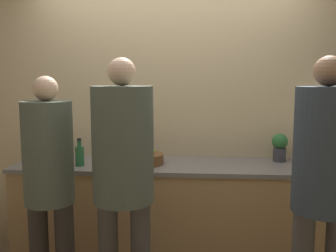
% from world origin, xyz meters
% --- Properties ---
extents(wall_back, '(5.20, 0.06, 2.60)m').
position_xyz_m(wall_back, '(0.00, 0.69, 1.30)').
color(wall_back, '#D6BC8C').
rests_on(wall_back, ground_plane).
extents(counter, '(2.63, 0.67, 0.90)m').
position_xyz_m(counter, '(0.00, 0.37, 0.45)').
color(counter, tan).
rests_on(counter, ground_plane).
extents(person_left, '(0.33, 0.33, 1.64)m').
position_xyz_m(person_left, '(-0.76, -0.38, 0.97)').
color(person_left, '#38332D').
rests_on(person_left, ground_plane).
extents(person_center, '(0.39, 0.39, 1.75)m').
position_xyz_m(person_center, '(-0.24, -0.47, 1.07)').
color(person_center, '#4C4742').
rests_on(person_center, ground_plane).
extents(person_right, '(0.36, 0.36, 1.75)m').
position_xyz_m(person_right, '(0.97, -0.56, 1.05)').
color(person_right, '#4C4742').
rests_on(person_right, ground_plane).
extents(fruit_bowl, '(0.36, 0.36, 0.13)m').
position_xyz_m(fruit_bowl, '(-0.23, 0.33, 0.94)').
color(fruit_bowl, brown).
rests_on(fruit_bowl, counter).
extents(utensil_crock, '(0.12, 0.12, 0.30)m').
position_xyz_m(utensil_crock, '(1.17, 0.57, 0.97)').
color(utensil_crock, silver).
rests_on(utensil_crock, counter).
extents(bottle_green, '(0.07, 0.07, 0.23)m').
position_xyz_m(bottle_green, '(-0.74, 0.22, 0.99)').
color(bottle_green, '#236033').
rests_on(bottle_green, counter).
extents(cup_black, '(0.09, 0.09, 0.08)m').
position_xyz_m(cup_black, '(-1.00, 0.57, 0.94)').
color(cup_black, '#28282D').
rests_on(cup_black, counter).
extents(cup_white, '(0.07, 0.07, 0.10)m').
position_xyz_m(cup_white, '(-0.56, 0.26, 0.95)').
color(cup_white, white).
rests_on(cup_white, counter).
extents(potted_plant, '(0.14, 0.14, 0.25)m').
position_xyz_m(potted_plant, '(0.95, 0.51, 1.03)').
color(potted_plant, '#3D3D42').
rests_on(potted_plant, counter).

